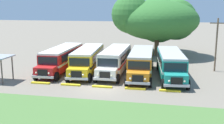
% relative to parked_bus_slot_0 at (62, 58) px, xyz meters
% --- Properties ---
extents(ground_plane, '(220.00, 220.00, 0.00)m').
position_rel_parked_bus_slot_0_xyz_m(ground_plane, '(6.61, -6.52, -1.58)').
color(ground_plane, slate).
extents(foreground_grass_strip, '(80.00, 10.18, 0.01)m').
position_rel_parked_bus_slot_0_xyz_m(foreground_grass_strip, '(6.61, -14.91, -1.58)').
color(foreground_grass_strip, '#4C7538').
rests_on(foreground_grass_strip, ground_plane).
extents(parked_bus_slot_0, '(2.88, 10.86, 2.82)m').
position_rel_parked_bus_slot_0_xyz_m(parked_bus_slot_0, '(0.00, 0.00, 0.00)').
color(parked_bus_slot_0, red).
rests_on(parked_bus_slot_0, ground_plane).
extents(parked_bus_slot_1, '(3.51, 10.97, 2.82)m').
position_rel_parked_bus_slot_0_xyz_m(parked_bus_slot_1, '(3.30, 0.05, 0.00)').
color(parked_bus_slot_1, yellow).
rests_on(parked_bus_slot_1, ground_plane).
extents(parked_bus_slot_2, '(2.74, 10.85, 2.82)m').
position_rel_parked_bus_slot_0_xyz_m(parked_bus_slot_2, '(6.65, 0.44, 0.00)').
color(parked_bus_slot_2, silver).
rests_on(parked_bus_slot_2, ground_plane).
extents(parked_bus_slot_3, '(3.07, 10.89, 2.82)m').
position_rel_parked_bus_slot_0_xyz_m(parked_bus_slot_3, '(9.87, -0.32, 0.00)').
color(parked_bus_slot_3, orange).
rests_on(parked_bus_slot_3, ground_plane).
extents(parked_bus_slot_4, '(3.65, 10.99, 2.82)m').
position_rel_parked_bus_slot_0_xyz_m(parked_bus_slot_4, '(13.19, -0.44, 0.00)').
color(parked_bus_slot_4, teal).
rests_on(parked_bus_slot_4, ground_plane).
extents(curb_wheelstop_0, '(2.00, 0.36, 0.15)m').
position_rel_parked_bus_slot_0_xyz_m(curb_wheelstop_0, '(0.04, -6.14, -1.51)').
color(curb_wheelstop_0, yellow).
rests_on(curb_wheelstop_0, ground_plane).
extents(curb_wheelstop_1, '(2.00, 0.36, 0.15)m').
position_rel_parked_bus_slot_0_xyz_m(curb_wheelstop_1, '(3.33, -6.14, -1.51)').
color(curb_wheelstop_1, yellow).
rests_on(curb_wheelstop_1, ground_plane).
extents(curb_wheelstop_2, '(2.00, 0.36, 0.15)m').
position_rel_parked_bus_slot_0_xyz_m(curb_wheelstop_2, '(6.61, -6.14, -1.51)').
color(curb_wheelstop_2, yellow).
rests_on(curb_wheelstop_2, ground_plane).
extents(curb_wheelstop_3, '(2.00, 0.36, 0.15)m').
position_rel_parked_bus_slot_0_xyz_m(curb_wheelstop_3, '(9.90, -6.14, -1.51)').
color(curb_wheelstop_3, yellow).
rests_on(curb_wheelstop_3, ground_plane).
extents(curb_wheelstop_4, '(2.00, 0.36, 0.15)m').
position_rel_parked_bus_slot_0_xyz_m(curb_wheelstop_4, '(13.19, -6.14, -1.51)').
color(curb_wheelstop_4, yellow).
rests_on(curb_wheelstop_4, ground_plane).
extents(broad_shade_tree, '(13.47, 13.78, 9.56)m').
position_rel_parked_bus_slot_0_xyz_m(broad_shade_tree, '(10.92, 14.06, 4.14)').
color(broad_shade_tree, brown).
rests_on(broad_shade_tree, ground_plane).
extents(utility_pole, '(1.80, 0.20, 6.47)m').
position_rel_parked_bus_slot_0_xyz_m(utility_pole, '(18.52, 3.39, 1.90)').
color(utility_pole, brown).
rests_on(utility_pole, ground_plane).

